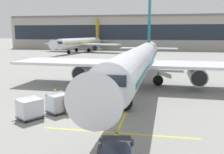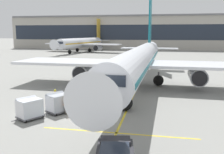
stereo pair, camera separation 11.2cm
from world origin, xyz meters
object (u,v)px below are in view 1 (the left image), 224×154
at_px(safety_cone_wingtip, 102,85).
at_px(distant_airplane, 81,43).
at_px(parked_airplane, 139,60).
at_px(belt_loader, 87,98).
at_px(ground_crew_by_carts, 65,100).
at_px(ground_crew_by_loader, 55,96).
at_px(baggage_cart_lead, 58,102).
at_px(baggage_cart_second, 29,108).
at_px(ground_crew_wingwalker, 66,104).
at_px(ground_crew_marshaller, 81,102).
at_px(safety_cone_engine_keepout, 98,89).

xyz_separation_m(safety_cone_wingtip, distant_airplane, (-23.00, 63.42, 3.26)).
distance_m(parked_airplane, belt_loader, 12.03).
height_order(ground_crew_by_carts, distant_airplane, distant_airplane).
bearing_deg(ground_crew_by_loader, baggage_cart_lead, -60.67).
bearing_deg(distant_airplane, safety_cone_wingtip, -70.07).
xyz_separation_m(belt_loader, baggage_cart_second, (-3.75, -4.93, 0.16)).
distance_m(belt_loader, ground_crew_by_loader, 3.24).
relative_size(parked_airplane, baggage_cart_lead, 16.62).
relative_size(baggage_cart_lead, ground_crew_wingwalker, 1.57).
bearing_deg(ground_crew_wingwalker, ground_crew_marshaller, 40.15).
relative_size(ground_crew_marshaller, ground_crew_wingwalker, 1.00).
relative_size(baggage_cart_lead, distant_airplane, 0.07).
relative_size(parked_airplane, ground_crew_wingwalker, 26.06).
bearing_deg(baggage_cart_second, ground_crew_by_loader, 82.05).
distance_m(baggage_cart_second, ground_crew_by_carts, 3.87).
height_order(safety_cone_engine_keepout, safety_cone_wingtip, safety_cone_wingtip).
bearing_deg(safety_cone_wingtip, ground_crew_wingwalker, -92.92).
bearing_deg(ground_crew_by_loader, safety_cone_engine_keepout, 68.99).
bearing_deg(belt_loader, ground_crew_by_carts, -135.19).
bearing_deg(parked_airplane, baggage_cart_lead, -115.36).
distance_m(parked_airplane, ground_crew_marshaller, 14.02).
relative_size(ground_crew_by_loader, ground_crew_by_carts, 1.00).
bearing_deg(ground_crew_marshaller, baggage_cart_second, -145.34).
relative_size(ground_crew_wingwalker, distant_airplane, 0.04).
distance_m(ground_crew_wingwalker, safety_cone_engine_keepout, 9.73).
bearing_deg(ground_crew_by_loader, baggage_cart_second, -97.95).
height_order(baggage_cart_lead, safety_cone_wingtip, baggage_cart_lead).
distance_m(belt_loader, safety_cone_engine_keepout, 6.51).
height_order(baggage_cart_second, ground_crew_wingwalker, baggage_cart_second).
xyz_separation_m(belt_loader, ground_crew_by_carts, (-1.68, -1.67, 0.16)).
bearing_deg(ground_crew_by_carts, baggage_cart_second, -122.46).
relative_size(baggage_cart_lead, ground_crew_marshaller, 1.57).
height_order(baggage_cart_second, safety_cone_wingtip, baggage_cart_second).
bearing_deg(ground_crew_by_carts, safety_cone_engine_keepout, 81.14).
xyz_separation_m(baggage_cart_second, safety_cone_engine_keepout, (3.34, 11.41, -0.68)).
xyz_separation_m(safety_cone_engine_keepout, distant_airplane, (-23.00, 65.68, 3.27)).
xyz_separation_m(ground_crew_by_carts, safety_cone_engine_keepout, (1.27, 8.15, -0.68)).
distance_m(ground_crew_by_carts, safety_cone_wingtip, 10.50).
distance_m(ground_crew_marshaller, ground_crew_wingwalker, 1.48).
xyz_separation_m(ground_crew_wingwalker, distant_airplane, (-22.39, 75.37, 2.59)).
relative_size(ground_crew_wingwalker, safety_cone_engine_keepout, 2.68).
bearing_deg(parked_airplane, distant_airplane, 114.44).
height_order(ground_crew_marshaller, safety_cone_wingtip, ground_crew_marshaller).
height_order(ground_crew_by_loader, safety_cone_engine_keepout, ground_crew_by_loader).
bearing_deg(ground_crew_by_carts, ground_crew_marshaller, -18.13).
xyz_separation_m(baggage_cart_lead, distant_airplane, (-21.44, 74.97, 2.59)).
distance_m(ground_crew_by_carts, safety_cone_engine_keepout, 8.27).
xyz_separation_m(belt_loader, ground_crew_wingwalker, (-1.02, -3.21, 0.16)).
xyz_separation_m(ground_crew_by_carts, distant_airplane, (-21.73, 73.82, 2.59)).
distance_m(belt_loader, safety_cone_wingtip, 8.77).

